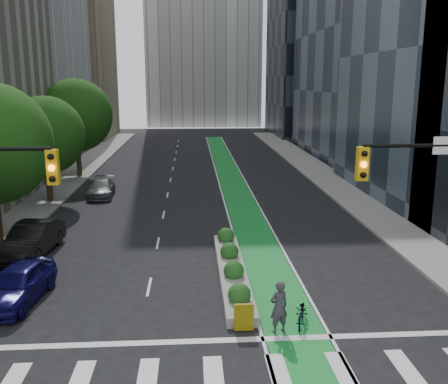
{
  "coord_description": "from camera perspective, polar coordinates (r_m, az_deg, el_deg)",
  "views": [
    {
      "loc": [
        -0.58,
        -14.44,
        8.76
      ],
      "look_at": [
        1.12,
        11.29,
        3.0
      ],
      "focal_mm": 40.0,
      "sensor_mm": 36.0,
      "label": 1
    }
  ],
  "objects": [
    {
      "name": "parked_car_left_far",
      "position": [
        39.65,
        -13.84,
        0.43
      ],
      "size": [
        2.07,
        4.62,
        1.32
      ],
      "primitive_type": "imported",
      "rotation": [
        0.0,
        0.0,
        0.05
      ],
      "color": "#505255",
      "rests_on": "ground"
    },
    {
      "name": "parked_car_left_near",
      "position": [
        22.02,
        -22.52,
        -9.67
      ],
      "size": [
        2.34,
        4.75,
        1.56
      ],
      "primitive_type": "imported",
      "rotation": [
        0.0,
        0.0,
        -0.11
      ],
      "color": "#100C4D",
      "rests_on": "ground"
    },
    {
      "name": "parked_car_left_mid",
      "position": [
        27.47,
        -21.06,
        -5.05
      ],
      "size": [
        2.27,
        5.19,
        1.66
      ],
      "primitive_type": "imported",
      "rotation": [
        0.0,
        0.0,
        -0.1
      ],
      "color": "black",
      "rests_on": "ground"
    },
    {
      "name": "tree_midfar",
      "position": [
        38.09,
        -19.75,
        6.11
      ],
      "size": [
        5.6,
        5.6,
        7.76
      ],
      "color": "black",
      "rests_on": "ground"
    },
    {
      "name": "sidewalk_right",
      "position": [
        42.23,
        13.36,
        0.38
      ],
      "size": [
        3.6,
        90.0,
        0.15
      ],
      "primitive_type": "cube",
      "color": "gray",
      "rests_on": "ground"
    },
    {
      "name": "ground",
      "position": [
        16.89,
        -1.34,
        -18.64
      ],
      "size": [
        160.0,
        160.0,
        0.0
      ],
      "primitive_type": "plane",
      "color": "black",
      "rests_on": "ground"
    },
    {
      "name": "sidewalk_left",
      "position": [
        41.91,
        -19.21,
        -0.08
      ],
      "size": [
        3.6,
        90.0,
        0.15
      ],
      "primitive_type": "cube",
      "color": "gray",
      "rests_on": "ground"
    },
    {
      "name": "bicycle",
      "position": [
        19.02,
        8.89,
        -13.5
      ],
      "size": [
        1.07,
        1.78,
        0.88
      ],
      "primitive_type": "imported",
      "rotation": [
        0.0,
        0.0,
        -0.31
      ],
      "color": "gray",
      "rests_on": "ground"
    },
    {
      "name": "building_tan_far",
      "position": [
        82.86,
        -17.94,
        14.93
      ],
      "size": [
        14.0,
        16.0,
        26.0
      ],
      "primitive_type": "cube",
      "color": "tan",
      "rests_on": "ground"
    },
    {
      "name": "median_planter",
      "position": [
        23.12,
        0.91,
        -8.68
      ],
      "size": [
        1.2,
        10.26,
        1.1
      ],
      "color": "gray",
      "rests_on": "ground"
    },
    {
      "name": "building_dark_end",
      "position": [
        85.13,
        10.64,
        15.91
      ],
      "size": [
        14.0,
        18.0,
        28.0
      ],
      "primitive_type": "cube",
      "color": "black",
      "rests_on": "ground"
    },
    {
      "name": "tree_far",
      "position": [
        47.69,
        -16.57,
        8.39
      ],
      "size": [
        6.6,
        6.6,
        9.0
      ],
      "color": "black",
      "rests_on": "ground"
    },
    {
      "name": "bike_lane_paint",
      "position": [
        45.43,
        0.82,
        1.48
      ],
      "size": [
        2.2,
        70.0,
        0.01
      ],
      "primitive_type": "cube",
      "color": "#198B33",
      "rests_on": "ground"
    },
    {
      "name": "cyclist",
      "position": [
        18.14,
        6.29,
        -12.94
      ],
      "size": [
        0.82,
        0.68,
        1.93
      ],
      "primitive_type": "imported",
      "rotation": [
        0.0,
        0.0,
        3.5
      ],
      "color": "#38333D",
      "rests_on": "ground"
    }
  ]
}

